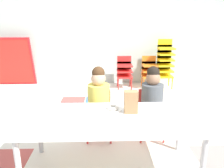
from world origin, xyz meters
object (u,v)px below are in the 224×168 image
Objects in this scene: kid_chair_yellow_stack at (165,61)px; seated_child_middle_seat at (152,96)px; kid_chair_orange_stack at (149,70)px; paper_plate_near_edge at (113,109)px; paper_bag_brown at (131,102)px; paper_plate_center_table at (69,120)px; folded_activity_table at (12,62)px; kid_chair_red_stack at (124,70)px; donut_powdered_on_plate at (113,107)px; craft_table at (111,121)px; seated_child_near_camera at (99,97)px.

seated_child_middle_seat is at bearing -108.35° from kid_chair_yellow_stack.
paper_plate_near_edge is at bearing -108.67° from kid_chair_orange_stack.
paper_bag_brown reaches higher than paper_plate_center_table.
paper_plate_near_edge is at bearing -53.29° from folded_activity_table.
kid_chair_orange_stack is at bearing -179.83° from kid_chair_yellow_stack.
folded_activity_table reaches higher than kid_chair_orange_stack.
kid_chair_orange_stack is 0.65× the size of kid_chair_yellow_stack.
kid_chair_yellow_stack is at bearing 0.06° from kid_chair_red_stack.
seated_child_middle_seat is 0.84× the size of folded_activity_table.
kid_chair_yellow_stack is 2.88m from donut_powdered_on_plate.
donut_powdered_on_plate is at bearing 81.27° from craft_table.
folded_activity_table is at bearing 126.71° from donut_powdered_on_plate.
folded_activity_table reaches higher than kid_chair_yellow_stack.
folded_activity_table is (-3.00, 0.23, 0.14)m from kid_chair_orange_stack.
donut_powdered_on_plate is (-0.49, -0.43, 0.04)m from seated_child_middle_seat.
paper_plate_near_edge is at bearing -138.49° from seated_child_middle_seat.
seated_child_near_camera is 1.35× the size of kid_chair_orange_stack.
seated_child_near_camera is at bearing -122.10° from kid_chair_yellow_stack.
craft_table is 3.67m from folded_activity_table.
paper_plate_near_edge is (-1.21, -2.61, -0.01)m from kid_chair_yellow_stack.
paper_plate_center_table is (-0.26, -0.66, 0.02)m from seated_child_near_camera.
kid_chair_orange_stack is 2.76m from paper_plate_near_edge.
seated_child_near_camera is 0.46m from paper_plate_near_edge.
donut_powdered_on_plate is (-0.88, -2.61, 0.20)m from kid_chair_orange_stack.
craft_table is 0.18m from paper_plate_near_edge.
paper_plate_center_table is (-1.62, -2.84, -0.01)m from kid_chair_yellow_stack.
paper_bag_brown is (-0.71, -2.68, 0.28)m from kid_chair_orange_stack.
seated_child_middle_seat is at bearing -42.74° from folded_activity_table.
kid_chair_yellow_stack is at bearing 68.86° from paper_bag_brown.
kid_chair_red_stack is 2.70m from paper_bag_brown.
folded_activity_table reaches higher than kid_chair_red_stack.
folded_activity_table is 9.44× the size of donut_powdered_on_plate.
kid_chair_red_stack is at bearing 82.57° from donut_powdered_on_plate.
donut_powdered_on_plate is (-0.17, 0.07, -0.08)m from paper_bag_brown.
kid_chair_red_stack is at bearing 82.49° from craft_table.
seated_child_near_camera is 2.24m from kid_chair_red_stack.
paper_bag_brown reaches higher than paper_plate_near_edge.
kid_chair_orange_stack is 3.78× the size of paper_plate_near_edge.
seated_child_near_camera is 1.00× the size of seated_child_middle_seat.
seated_child_near_camera is at bearing 68.86° from paper_plate_center_table.
paper_plate_near_edge reaches higher than craft_table.
kid_chair_red_stack is at bearing -5.45° from folded_activity_table.
seated_child_middle_seat is 4.17× the size of paper_bag_brown.
kid_chair_orange_stack reaches higher than paper_plate_near_edge.
craft_table is at bearing 8.52° from paper_plate_center_table.
paper_bag_brown is 1.22× the size of paper_plate_near_edge.
kid_chair_yellow_stack reaches higher than craft_table.
kid_chair_orange_stack is at bearing 0.00° from kid_chair_red_stack.
kid_chair_yellow_stack reaches higher than paper_plate_near_edge.
kid_chair_orange_stack is 3.09× the size of paper_bag_brown.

